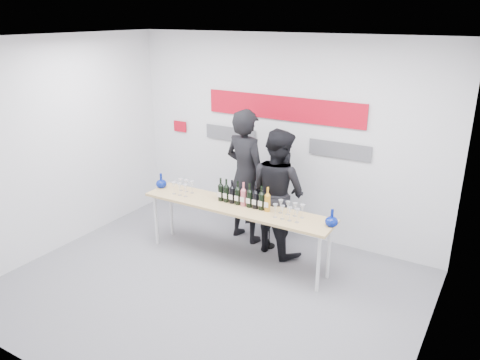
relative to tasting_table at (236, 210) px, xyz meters
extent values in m
plane|color=slate|center=(0.09, -0.81, -0.75)|extent=(5.00, 5.00, 0.00)
cube|color=silver|center=(0.09, 1.19, 0.75)|extent=(5.00, 0.04, 3.00)
cube|color=#B8071A|center=(0.09, 1.16, 1.20)|extent=(2.50, 0.02, 0.35)
cube|color=#59595E|center=(-0.81, 1.16, 0.70)|extent=(0.90, 0.02, 0.22)
cube|color=#59595E|center=(0.99, 1.16, 0.70)|extent=(0.90, 0.02, 0.22)
cube|color=#B8071A|center=(-1.81, 1.16, 0.70)|extent=(0.25, 0.02, 0.18)
cube|color=tan|center=(0.00, 0.00, 0.04)|extent=(2.72, 0.57, 0.04)
cylinder|color=silver|center=(-1.26, -0.20, -0.36)|extent=(0.05, 0.05, 0.78)
cylinder|color=silver|center=(1.27, -0.17, -0.36)|extent=(0.05, 0.05, 0.78)
cylinder|color=silver|center=(-1.27, 0.17, -0.36)|extent=(0.05, 0.05, 0.78)
cylinder|color=silver|center=(1.26, 0.20, -0.36)|extent=(0.05, 0.05, 0.78)
imported|color=black|center=(-0.23, 0.65, 0.25)|extent=(0.82, 0.63, 2.00)
imported|color=black|center=(0.35, 0.55, 0.15)|extent=(1.05, 0.93, 1.80)
cylinder|color=black|center=(0.21, 0.58, -0.74)|extent=(0.18, 0.18, 0.02)
cylinder|color=black|center=(0.21, 0.58, -0.02)|extent=(0.02, 0.02, 1.47)
sphere|color=black|center=(0.21, 0.55, 0.74)|extent=(0.05, 0.05, 0.05)
camera|label=1|loc=(3.03, -4.93, 2.50)|focal=35.00mm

